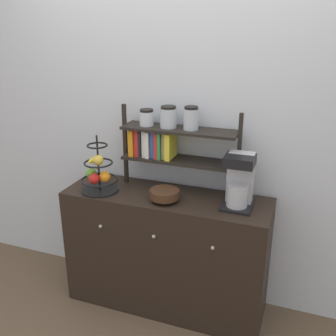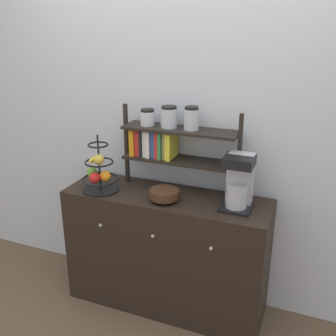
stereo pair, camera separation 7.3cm
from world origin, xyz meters
name	(u,v)px [view 2 (the right image)]	position (x,y,z in m)	size (l,w,h in m)	color
ground_plane	(154,321)	(0.00, 0.00, 0.00)	(12.00, 12.00, 0.00)	brown
wall_back	(180,122)	(0.00, 0.48, 1.30)	(7.00, 0.05, 2.60)	silver
sideboard	(166,251)	(0.00, 0.22, 0.43)	(1.39, 0.45, 0.86)	black
coffee_maker	(239,182)	(0.48, 0.23, 1.03)	(0.19, 0.21, 0.34)	black
fruit_stand	(99,173)	(-0.45, 0.13, 0.99)	(0.25, 0.25, 0.39)	black
wooden_bowl	(164,194)	(0.02, 0.14, 0.91)	(0.19, 0.19, 0.08)	#422819
shelf_hutch	(167,138)	(-0.04, 0.34, 1.22)	(0.82, 0.20, 0.58)	black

